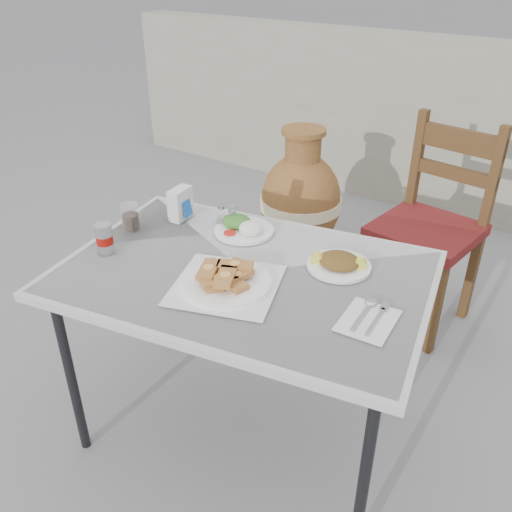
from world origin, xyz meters
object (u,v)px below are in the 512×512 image
Objects in this scene: napkin_holder at (180,204)px; cafe_table at (244,283)px; salad_rice_plate at (243,227)px; chair at (431,225)px; salad_chopped_plate at (339,263)px; condiment_caddy at (229,217)px; cola_glass at (130,218)px; terracotta_urn at (301,203)px; pide_plate at (226,277)px; soda_can at (104,238)px.

cafe_table is at bearing -28.36° from napkin_holder.
chair is at bearing 63.63° from salad_rice_plate.
condiment_caddy is (-0.52, 0.06, 0.01)m from salad_chopped_plate.
chair is at bearing 54.04° from cola_glass.
salad_chopped_plate is at bearing -54.62° from terracotta_urn.
condiment_caddy is (0.19, 0.08, -0.04)m from napkin_holder.
napkin_holder is at bearing -86.37° from terracotta_urn.
pide_plate is 1.33m from chair.
salad_chopped_plate is (0.43, -0.03, -0.00)m from salad_rice_plate.
salad_chopped_plate reaches higher than cafe_table.
salad_chopped_plate is 1.66× the size of condiment_caddy.
cafe_table is 13.57× the size of cola_glass.
soda_can is 0.86× the size of napkin_holder.
chair is at bearing 75.72° from cafe_table.
chair reaches higher than napkin_holder.
napkin_holder is 1.19m from terracotta_urn.
chair is at bearing 87.93° from salad_chopped_plate.
napkin_holder reaches higher than pide_plate.
chair reaches higher than terracotta_urn.
salad_rice_plate is 0.43m from salad_chopped_plate.
salad_chopped_plate is 0.83m from cola_glass.
salad_rice_plate reaches higher than cafe_table.
condiment_caddy is 1.13m from terracotta_urn.
salad_rice_plate is 2.27× the size of cola_glass.
cola_glass is 0.12× the size of terracotta_urn.
pide_plate is 0.46m from condiment_caddy.
salad_chopped_plate is 0.26× the size of terracotta_urn.
salad_chopped_plate is at bearing -84.01° from chair.
salad_chopped_plate is (0.25, 0.31, -0.01)m from pide_plate.
salad_rice_plate is at bearing 30.89° from cola_glass.
chair is (0.03, 0.96, -0.24)m from salad_chopped_plate.
soda_can is at bearing -172.04° from pide_plate.
salad_chopped_plate is 2.02× the size of soda_can.
napkin_holder is 1.26m from chair.
chair is at bearing 46.90° from napkin_holder.
chair is (0.29, 1.27, -0.26)m from pide_plate.
pide_plate is 3.88× the size of soda_can.
salad_rice_plate is 1.18m from terracotta_urn.
condiment_caddy is at bearing 161.33° from salad_rice_plate.
terracotta_urn reaches higher than condiment_caddy.
pide_plate is at bearing -39.09° from napkin_holder.
chair reaches higher than cafe_table.
pide_plate is 3.19× the size of condiment_caddy.
terracotta_urn is at bearing 87.65° from napkin_holder.
napkin_holder reaches higher than soda_can.
cola_glass is at bearing 107.76° from soda_can.
salad_rice_plate is 2.11× the size of soda_can.
chair is at bearing 59.79° from soda_can.
soda_can is 0.37m from napkin_holder.
chair is at bearing 58.51° from condiment_caddy.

